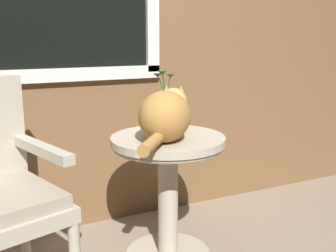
% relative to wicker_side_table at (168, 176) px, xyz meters
% --- Properties ---
extents(wicker_side_table, '(0.54, 0.54, 0.62)m').
position_rel_wicker_side_table_xyz_m(wicker_side_table, '(0.00, 0.00, 0.00)').
color(wicker_side_table, '#B2A893').
rests_on(wicker_side_table, ground_plane).
extents(cat, '(0.40, 0.47, 0.23)m').
position_rel_wicker_side_table_xyz_m(cat, '(-0.04, -0.07, 0.31)').
color(cat, '#AD7A3D').
rests_on(cat, wicker_side_table).
extents(pewter_vase_with_ivy, '(0.12, 0.12, 0.30)m').
position_rel_wicker_side_table_xyz_m(pewter_vase_with_ivy, '(0.03, 0.09, 0.29)').
color(pewter_vase_with_ivy, gray).
rests_on(pewter_vase_with_ivy, wicker_side_table).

